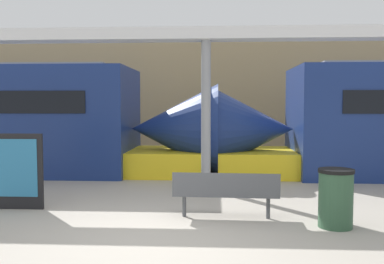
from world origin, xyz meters
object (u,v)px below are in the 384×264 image
Objects in this scene: bench_near at (226,191)px; trash_bin at (336,198)px; support_column_near at (206,115)px; poster_board at (10,171)px.

trash_bin is at bearing -11.19° from bench_near.
trash_bin is (1.79, -0.43, -0.01)m from bench_near.
support_column_near reaches higher than bench_near.
bench_near is 0.54× the size of support_column_near.
bench_near is at bearing -6.59° from poster_board.
support_column_near is at bearing 101.23° from bench_near.
bench_near is at bearing -81.11° from support_column_near.
support_column_near is at bearing 30.48° from poster_board.
trash_bin is 0.66× the size of poster_board.
support_column_near reaches higher than poster_board.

